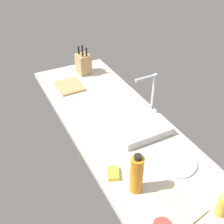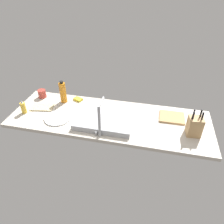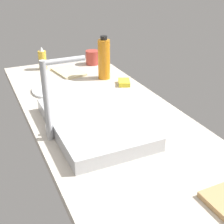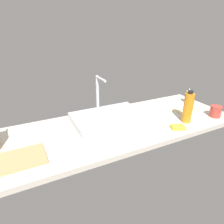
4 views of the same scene
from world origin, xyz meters
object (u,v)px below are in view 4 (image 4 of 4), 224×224
at_px(faucet, 99,92).
at_px(dinner_plate, 155,108).
at_px(water_bottle, 188,107).
at_px(dish_sponge, 178,127).
at_px(soap_bottle, 188,97).
at_px(cutting_board, 23,158).
at_px(sink_basin, 108,118).
at_px(dish_towel, 187,109).
at_px(coffee_mug, 216,111).

xyz_separation_m(faucet, dinner_plate, (0.47, -0.14, -0.18)).
height_order(faucet, water_bottle, faucet).
bearing_deg(dish_sponge, soap_bottle, 37.55).
bearing_deg(cutting_board, sink_basin, 19.66).
xyz_separation_m(dish_towel, coffee_mug, (0.10, -0.19, 0.04)).
bearing_deg(dinner_plate, faucet, 163.67).
bearing_deg(dinner_plate, soap_bottle, -2.73).
bearing_deg(coffee_mug, dish_towel, 116.89).
relative_size(cutting_board, soap_bottle, 1.66).
height_order(water_bottle, dish_towel, water_bottle).
height_order(dish_towel, coffee_mug, coffee_mug).
relative_size(sink_basin, soap_bottle, 3.69).
distance_m(sink_basin, water_bottle, 0.59).
bearing_deg(water_bottle, sink_basin, 152.49).
relative_size(faucet, dish_sponge, 3.47).
xyz_separation_m(cutting_board, dish_sponge, (1.00, -0.11, 0.00)).
relative_size(sink_basin, faucet, 1.69).
bearing_deg(coffee_mug, sink_basin, 158.94).
relative_size(dish_towel, coffee_mug, 2.49).
bearing_deg(cutting_board, dinner_plate, 13.00).
height_order(dish_towel, dish_sponge, dish_sponge).
relative_size(soap_bottle, water_bottle, 0.59).
bearing_deg(dinner_plate, coffee_mug, -45.02).
relative_size(coffee_mug, dish_sponge, 0.99).
bearing_deg(coffee_mug, dish_sponge, -176.60).
bearing_deg(dish_sponge, dinner_plate, 77.77).
bearing_deg(cutting_board, faucet, 32.17).
bearing_deg(faucet, soap_bottle, -10.49).
relative_size(cutting_board, coffee_mug, 2.67).
distance_m(cutting_board, water_bottle, 1.15).
height_order(faucet, dish_sponge, faucet).
xyz_separation_m(cutting_board, dinner_plate, (1.08, 0.25, -0.00)).
relative_size(soap_bottle, dinner_plate, 0.56).
height_order(soap_bottle, dish_towel, soap_bottle).
relative_size(soap_bottle, dish_towel, 0.65).
xyz_separation_m(sink_basin, cutting_board, (-0.62, -0.22, -0.02)).
height_order(sink_basin, faucet, faucet).
relative_size(sink_basin, cutting_board, 2.22).
relative_size(faucet, soap_bottle, 2.18).
xyz_separation_m(sink_basin, water_bottle, (0.52, -0.27, 0.09)).
distance_m(sink_basin, dish_towel, 0.71).
relative_size(sink_basin, water_bottle, 2.16).
bearing_deg(water_bottle, dish_towel, 42.21).
bearing_deg(dinner_plate, dish_towel, -30.75).
relative_size(dish_towel, dish_sponge, 2.46).
height_order(faucet, dinner_plate, faucet).
bearing_deg(coffee_mug, water_bottle, 172.76).
height_order(sink_basin, dish_sponge, sink_basin).
height_order(sink_basin, dish_towel, sink_basin).
xyz_separation_m(water_bottle, dinner_plate, (-0.06, 0.30, -0.11)).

